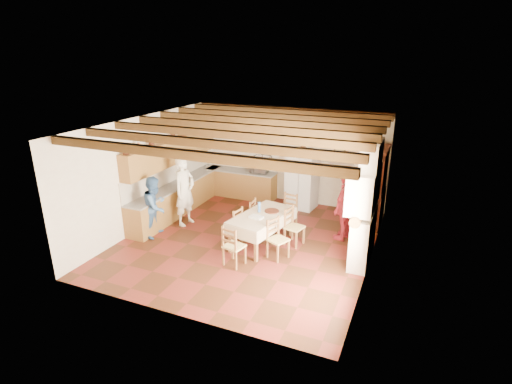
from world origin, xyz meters
TOP-DOWN VIEW (x-y plane):
  - floor at (0.00, 0.00)m, footprint 6.00×6.50m
  - ceiling at (0.00, 0.00)m, footprint 6.00×6.50m
  - wall_back at (0.00, 3.26)m, footprint 6.00×0.02m
  - wall_front at (0.00, -3.26)m, footprint 6.00×0.02m
  - wall_left at (-3.01, 0.00)m, footprint 0.02×6.50m
  - wall_right at (3.01, 0.00)m, footprint 0.02×6.50m
  - ceiling_beams at (0.00, 0.00)m, footprint 6.00×6.30m
  - lower_cabinets_left at (-2.70, 1.05)m, footprint 0.60×4.30m
  - lower_cabinets_back at (-1.55, 2.95)m, footprint 2.30×0.60m
  - countertop_left at (-2.70, 1.05)m, footprint 0.62×4.30m
  - countertop_back at (-1.55, 2.95)m, footprint 2.34×0.62m
  - backsplash_left at (-2.98, 1.05)m, footprint 0.03×4.30m
  - backsplash_back at (-1.55, 3.23)m, footprint 2.30×0.03m
  - upper_cabinets at (-2.83, 1.05)m, footprint 0.35×4.20m
  - fireplace at (2.72, 0.20)m, footprint 0.56×1.60m
  - wall_picture at (1.55, 3.23)m, footprint 0.34×0.03m
  - refrigerator at (0.55, 2.82)m, footprint 0.94×0.81m
  - hutch at (2.75, 2.37)m, footprint 0.52×1.21m
  - dining_table at (0.38, 0.01)m, footprint 1.27×1.97m
  - chandelier at (0.38, 0.01)m, footprint 0.47×0.47m
  - chair_left_near at (-0.32, -0.21)m, footprint 0.46×0.48m
  - chair_left_far at (-0.23, 0.46)m, footprint 0.42×0.44m
  - chair_right_near at (0.99, -0.50)m, footprint 0.54×0.55m
  - chair_right_far at (1.13, 0.31)m, footprint 0.49×0.51m
  - chair_end_near at (0.19, -1.18)m, footprint 0.49×0.48m
  - chair_end_far at (0.66, 1.18)m, footprint 0.47×0.46m
  - person_man at (-2.04, 0.34)m, footprint 0.56×0.76m
  - person_woman_blue at (-2.35, -0.57)m, footprint 0.71×0.85m
  - person_woman_red at (2.20, 1.12)m, footprint 0.72×1.11m
  - microwave at (-0.91, 2.95)m, footprint 0.57×0.40m
  - fridge_vase at (0.54, 2.82)m, footprint 0.35×0.35m

SIDE VIEW (x-z plane):
  - floor at x=0.00m, z-range -0.02..0.00m
  - lower_cabinets_left at x=-2.70m, z-range 0.00..0.86m
  - lower_cabinets_back at x=-1.55m, z-range 0.00..0.86m
  - chair_left_near at x=-0.32m, z-range 0.00..0.96m
  - chair_left_far at x=-0.23m, z-range 0.00..0.96m
  - chair_right_near at x=0.99m, z-range 0.00..0.96m
  - chair_right_far at x=1.13m, z-range 0.00..0.96m
  - chair_end_near at x=0.19m, z-range 0.00..0.96m
  - chair_end_far at x=0.66m, z-range 0.00..0.96m
  - dining_table at x=0.38m, z-range 0.32..1.11m
  - person_woman_blue at x=-2.35m, z-range 0.00..1.60m
  - refrigerator at x=0.55m, z-range 0.00..1.71m
  - person_woman_red at x=2.20m, z-range 0.00..1.75m
  - countertop_left at x=-2.70m, z-range 0.86..0.90m
  - countertop_back at x=-1.55m, z-range 0.86..0.90m
  - person_man at x=-2.04m, z-range 0.00..1.93m
  - microwave at x=-0.91m, z-range 0.90..1.20m
  - hutch at x=2.75m, z-range 0.00..2.18m
  - backsplash_left at x=-2.98m, z-range 0.90..1.50m
  - backsplash_back at x=-1.55m, z-range 0.90..1.50m
  - fireplace at x=2.72m, z-range 0.00..2.80m
  - wall_back at x=0.00m, z-range 0.00..3.00m
  - wall_front at x=0.00m, z-range 0.00..3.00m
  - wall_left at x=-3.01m, z-range 0.00..3.00m
  - wall_right at x=3.01m, z-range 0.00..3.00m
  - upper_cabinets at x=-2.83m, z-range 1.50..2.20m
  - wall_picture at x=1.55m, z-range 1.64..2.06m
  - fridge_vase at x=0.54m, z-range 1.71..2.00m
  - chandelier at x=0.38m, z-range 2.23..2.27m
  - ceiling_beams at x=0.00m, z-range 2.83..2.99m
  - ceiling at x=0.00m, z-range 3.00..3.02m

